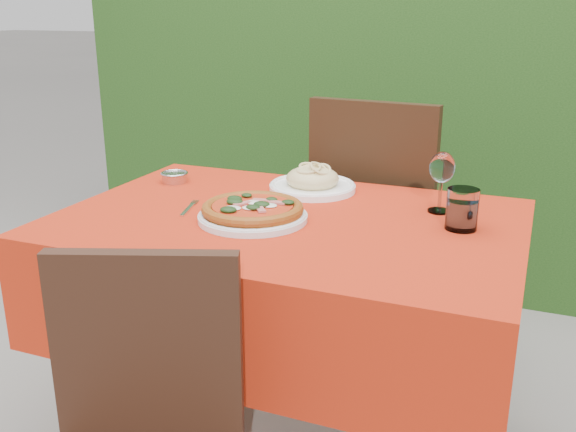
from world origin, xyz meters
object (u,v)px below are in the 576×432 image
at_px(pizza_plate, 253,211).
at_px(pasta_plate, 312,182).
at_px(chair_far, 380,215).
at_px(fork, 188,209).
at_px(wine_glass, 442,170).
at_px(steel_ramekin, 175,178).
at_px(water_glass, 462,211).

relative_size(pizza_plate, pasta_plate, 1.20).
xyz_separation_m(chair_far, fork, (-0.39, -0.69, 0.18)).
xyz_separation_m(pizza_plate, wine_glass, (0.46, 0.26, 0.10)).
distance_m(chair_far, pasta_plate, 0.43).
xyz_separation_m(pasta_plate, fork, (-0.26, -0.33, -0.03)).
relative_size(wine_glass, steel_ramekin, 2.11).
bearing_deg(water_glass, steel_ramekin, 172.26).
xyz_separation_m(chair_far, wine_glass, (0.27, -0.44, 0.29)).
xyz_separation_m(water_glass, steel_ramekin, (-0.94, 0.13, -0.03)).
relative_size(pasta_plate, wine_glass, 1.56).
relative_size(wine_glass, fork, 1.06).
bearing_deg(water_glass, wine_glass, 121.05).
bearing_deg(steel_ramekin, pasta_plate, 9.28).
relative_size(chair_far, pasta_plate, 3.69).
distance_m(water_glass, steel_ramekin, 0.95).
distance_m(pizza_plate, fork, 0.21).
distance_m(chair_far, water_glass, 0.70).
relative_size(pizza_plate, steel_ramekin, 3.95).
bearing_deg(wine_glass, steel_ramekin, 179.95).
bearing_deg(fork, wine_glass, 5.97).
relative_size(chair_far, steel_ramekin, 12.16).
distance_m(pizza_plate, pasta_plate, 0.34).
relative_size(pizza_plate, wine_glass, 1.87).
relative_size(chair_far, pizza_plate, 3.08).
height_order(chair_far, pizza_plate, chair_far).
xyz_separation_m(pizza_plate, fork, (-0.21, 0.01, -0.02)).
relative_size(chair_far, water_glass, 9.24).
bearing_deg(water_glass, pizza_plate, -165.63).
distance_m(chair_far, fork, 0.81).
height_order(pizza_plate, fork, pizza_plate).
height_order(pizza_plate, wine_glass, wine_glass).
bearing_deg(pizza_plate, wine_glass, 29.99).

